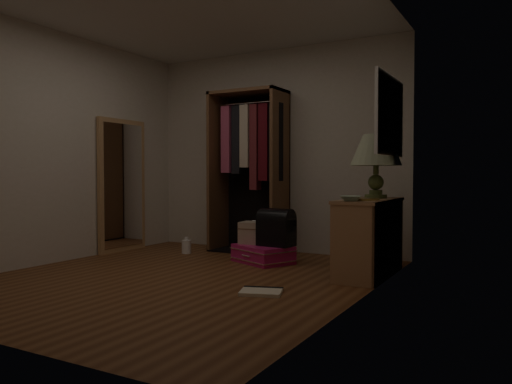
# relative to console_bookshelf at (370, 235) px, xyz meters

# --- Properties ---
(ground) EXTENTS (4.00, 4.00, 0.00)m
(ground) POSITION_rel_console_bookshelf_xyz_m (-1.54, -1.04, -0.39)
(ground) COLOR brown
(ground) RESTS_ON ground
(room_walls) EXTENTS (3.52, 4.02, 2.60)m
(room_walls) POSITION_rel_console_bookshelf_xyz_m (-1.46, -1.00, 1.11)
(room_walls) COLOR beige
(room_walls) RESTS_ON ground
(console_bookshelf) EXTENTS (0.42, 1.12, 0.75)m
(console_bookshelf) POSITION_rel_console_bookshelf_xyz_m (0.00, 0.00, 0.00)
(console_bookshelf) COLOR #AA7852
(console_bookshelf) RESTS_ON ground
(open_wardrobe) EXTENTS (0.96, 0.50, 2.05)m
(open_wardrobe) POSITION_rel_console_bookshelf_xyz_m (-1.76, 0.73, 0.82)
(open_wardrobe) COLOR brown
(open_wardrobe) RESTS_ON ground
(floor_mirror) EXTENTS (0.06, 0.80, 1.70)m
(floor_mirror) POSITION_rel_console_bookshelf_xyz_m (-3.24, -0.04, 0.46)
(floor_mirror) COLOR tan
(floor_mirror) RESTS_ON ground
(pink_suitcase) EXTENTS (0.78, 0.69, 0.20)m
(pink_suitcase) POSITION_rel_console_bookshelf_xyz_m (-1.24, 0.08, -0.29)
(pink_suitcase) COLOR #C31766
(pink_suitcase) RESTS_ON ground
(train_case) EXTENTS (0.39, 0.29, 0.27)m
(train_case) POSITION_rel_console_bookshelf_xyz_m (-1.36, 0.15, -0.07)
(train_case) COLOR tan
(train_case) RESTS_ON pink_suitcase
(black_bag) EXTENTS (0.40, 0.28, 0.42)m
(black_bag) POSITION_rel_console_bookshelf_xyz_m (-1.09, 0.10, 0.02)
(black_bag) COLOR black
(black_bag) RESTS_ON pink_suitcase
(table_lamp) EXTENTS (0.55, 0.55, 0.65)m
(table_lamp) POSITION_rel_console_bookshelf_xyz_m (0.00, 0.18, 0.83)
(table_lamp) COLOR #445529
(table_lamp) RESTS_ON console_bookshelf
(brass_tray) EXTENTS (0.33, 0.33, 0.02)m
(brass_tray) POSITION_rel_console_bookshelf_xyz_m (0.00, -0.24, 0.37)
(brass_tray) COLOR olive
(brass_tray) RESTS_ON console_bookshelf
(ceramic_bowl) EXTENTS (0.24, 0.24, 0.05)m
(ceramic_bowl) POSITION_rel_console_bookshelf_xyz_m (-0.05, -0.47, 0.38)
(ceramic_bowl) COLOR #B6DABD
(ceramic_bowl) RESTS_ON console_bookshelf
(white_jug) EXTENTS (0.12, 0.12, 0.21)m
(white_jug) POSITION_rel_console_bookshelf_xyz_m (-2.39, 0.19, -0.30)
(white_jug) COLOR white
(white_jug) RESTS_ON ground
(floor_book) EXTENTS (0.41, 0.37, 0.03)m
(floor_book) POSITION_rel_console_bookshelf_xyz_m (-0.57, -1.19, -0.38)
(floor_book) COLOR #F2E9CC
(floor_book) RESTS_ON ground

